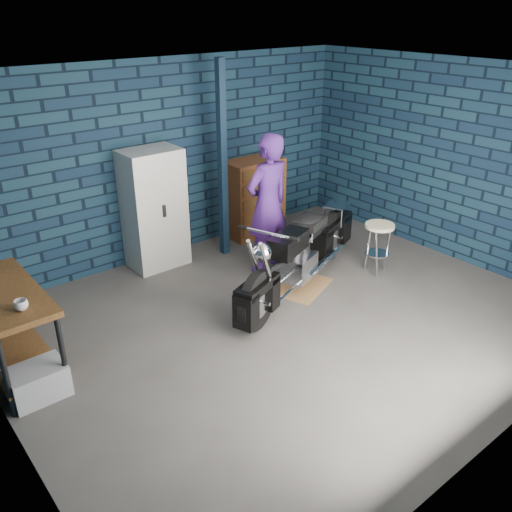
{
  "coord_description": "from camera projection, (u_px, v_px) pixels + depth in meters",
  "views": [
    {
      "loc": [
        -3.63,
        -3.91,
        3.36
      ],
      "look_at": [
        -0.2,
        0.3,
        0.78
      ],
      "focal_mm": 38.0,
      "sensor_mm": 36.0,
      "label": 1
    }
  ],
  "objects": [
    {
      "name": "ground",
      "position": [
        286.0,
        320.0,
        6.25
      ],
      "size": [
        6.0,
        6.0,
        0.0
      ],
      "primitive_type": "plane",
      "color": "#4B4846",
      "rests_on": "ground"
    },
    {
      "name": "room_walls",
      "position": [
        256.0,
        148.0,
        5.82
      ],
      "size": [
        6.02,
        5.01,
        2.71
      ],
      "color": "#0F1F33",
      "rests_on": "ground"
    },
    {
      "name": "support_post",
      "position": [
        222.0,
        162.0,
        7.35
      ],
      "size": [
        0.1,
        0.1,
        2.7
      ],
      "primitive_type": "cube",
      "color": "#102132",
      "rests_on": "ground"
    },
    {
      "name": "workbench",
      "position": [
        13.0,
        332.0,
        5.21
      ],
      "size": [
        0.6,
        1.4,
        0.91
      ],
      "primitive_type": "cube",
      "color": "brown",
      "rests_on": "ground"
    },
    {
      "name": "drip_mat",
      "position": [
        300.0,
        286.0,
        6.99
      ],
      "size": [
        0.95,
        0.84,
        0.01
      ],
      "primitive_type": "cube",
      "rotation": [
        0.0,
        0.0,
        0.36
      ],
      "color": "brown",
      "rests_on": "ground"
    },
    {
      "name": "motorcycle",
      "position": [
        302.0,
        248.0,
        6.75
      ],
      "size": [
        2.56,
        1.51,
        1.09
      ],
      "primitive_type": null,
      "rotation": [
        0.0,
        0.0,
        0.36
      ],
      "color": "black",
      "rests_on": "ground"
    },
    {
      "name": "person",
      "position": [
        268.0,
        205.0,
        7.05
      ],
      "size": [
        0.7,
        0.48,
        1.87
      ],
      "primitive_type": "imported",
      "rotation": [
        0.0,
        0.0,
        3.18
      ],
      "color": "#461F75",
      "rests_on": "ground"
    },
    {
      "name": "storage_bin",
      "position": [
        38.0,
        382.0,
        5.0
      ],
      "size": [
        0.51,
        0.36,
        0.32
      ],
      "primitive_type": "cube",
      "color": "gray",
      "rests_on": "ground"
    },
    {
      "name": "locker",
      "position": [
        154.0,
        209.0,
        7.24
      ],
      "size": [
        0.76,
        0.54,
        1.62
      ],
      "primitive_type": "cube",
      "color": "beige",
      "rests_on": "ground"
    },
    {
      "name": "tool_chest",
      "position": [
        254.0,
        198.0,
        8.32
      ],
      "size": [
        0.89,
        0.49,
        1.19
      ],
      "primitive_type": "cube",
      "color": "brown",
      "rests_on": "ground"
    },
    {
      "name": "shop_stool",
      "position": [
        378.0,
        249.0,
        7.21
      ],
      "size": [
        0.51,
        0.51,
        0.7
      ],
      "primitive_type": null,
      "rotation": [
        0.0,
        0.0,
        -0.43
      ],
      "color": "beige",
      "rests_on": "ground"
    },
    {
      "name": "cup_a",
      "position": [
        21.0,
        305.0,
        4.69
      ],
      "size": [
        0.15,
        0.15,
        0.1
      ],
      "primitive_type": "imported",
      "rotation": [
        0.0,
        0.0,
        -0.33
      ],
      "color": "beige",
      "rests_on": "workbench"
    }
  ]
}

